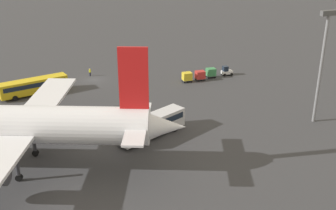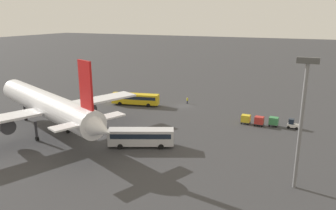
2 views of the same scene
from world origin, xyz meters
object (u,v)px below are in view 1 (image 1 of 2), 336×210
(shuttle_bus_far, at_px, (152,125))
(baggage_tug, at_px, (226,71))
(worker_person, at_px, (90,72))
(airplane, at_px, (12,125))
(cargo_cart_green, at_px, (211,72))
(shuttle_bus_near, at_px, (34,85))
(cargo_cart_red, at_px, (200,75))
(cargo_cart_yellow, at_px, (187,77))

(shuttle_bus_far, distance_m, baggage_tug, 33.75)
(worker_person, bearing_deg, airplane, 64.40)
(airplane, distance_m, cargo_cart_green, 48.24)
(worker_person, distance_m, cargo_cart_green, 26.57)
(shuttle_bus_near, height_order, shuttle_bus_far, shuttle_bus_far)
(shuttle_bus_near, relative_size, worker_person, 7.61)
(baggage_tug, bearing_deg, shuttle_bus_near, -0.07)
(airplane, xyz_separation_m, cargo_cart_green, (-41.20, -24.56, -5.18))
(shuttle_bus_far, bearing_deg, airplane, -17.20)
(cargo_cart_red, bearing_deg, worker_person, -27.89)
(baggage_tug, bearing_deg, shuttle_bus_far, 45.67)
(shuttle_bus_near, relative_size, baggage_tug, 5.34)
(baggage_tug, relative_size, cargo_cart_green, 1.19)
(shuttle_bus_far, bearing_deg, shuttle_bus_near, -82.14)
(cargo_cart_red, distance_m, cargo_cart_yellow, 3.00)
(shuttle_bus_far, relative_size, baggage_tug, 4.91)
(baggage_tug, relative_size, cargo_cart_yellow, 1.19)
(baggage_tug, relative_size, worker_person, 1.43)
(shuttle_bus_near, xyz_separation_m, cargo_cart_red, (-33.82, 3.93, -0.70))
(airplane, bearing_deg, cargo_cart_red, -125.29)
(shuttle_bus_near, bearing_deg, airplane, 68.99)
(cargo_cart_yellow, bearing_deg, shuttle_bus_near, -7.10)
(worker_person, bearing_deg, shuttle_bus_near, 30.86)
(airplane, height_order, worker_person, airplane)
(shuttle_bus_near, relative_size, cargo_cart_red, 6.35)
(airplane, distance_m, shuttle_bus_near, 28.31)
(shuttle_bus_near, distance_m, baggage_tug, 40.86)
(airplane, height_order, cargo_cart_green, airplane)
(shuttle_bus_far, height_order, cargo_cart_red, shuttle_bus_far)
(baggage_tug, distance_m, cargo_cart_red, 7.03)
(cargo_cart_yellow, bearing_deg, airplane, 34.02)
(airplane, relative_size, cargo_cart_green, 21.03)
(shuttle_bus_far, bearing_deg, worker_person, -108.23)
(shuttle_bus_near, bearing_deg, shuttle_bus_far, 109.71)
(shuttle_bus_far, bearing_deg, cargo_cart_red, -154.30)
(cargo_cart_red, bearing_deg, cargo_cart_green, -163.71)
(airplane, xyz_separation_m, shuttle_bus_far, (-20.00, -2.33, -4.35))
(cargo_cart_green, height_order, cargo_cart_yellow, same)
(baggage_tug, relative_size, cargo_cart_red, 1.19)
(shuttle_bus_near, height_order, cargo_cart_yellow, shuttle_bus_near)
(airplane, height_order, baggage_tug, airplane)
(shuttle_bus_far, distance_m, cargo_cart_red, 28.07)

